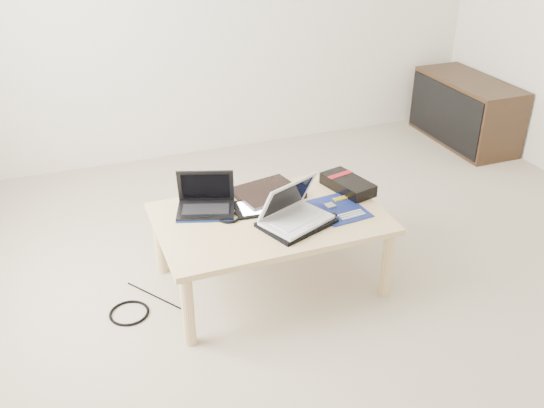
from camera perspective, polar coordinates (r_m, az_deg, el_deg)
name	(u,v)px	position (r m, az deg, el deg)	size (l,w,h in m)	color
ground	(343,294)	(3.12, 6.72, -8.38)	(4.00, 4.00, 0.00)	#BDB099
coffee_table	(270,224)	(2.98, -0.18, -1.93)	(1.10, 0.70, 0.40)	#E2C888
media_cabinet	(465,111)	(4.97, 17.71, 8.34)	(0.41, 0.90, 0.50)	#3D2919
book	(268,193)	(3.13, -0.42, 1.05)	(0.36, 0.32, 0.03)	black
netbook	(206,202)	(3.00, -6.25, 0.15)	(0.33, 0.28, 0.20)	black
tablet	(259,208)	(3.01, -1.23, -0.34)	(0.26, 0.20, 0.01)	black
remote	(284,206)	(3.02, 1.11, -0.22)	(0.12, 0.20, 0.02)	#ADACB1
neoprene_sleeve	(296,223)	(2.88, 2.32, -1.78)	(0.33, 0.24, 0.02)	black
white_laptop	(294,212)	(2.86, 2.04, -0.76)	(0.37, 0.32, 0.21)	silver
motherboard	(339,209)	(3.03, 6.33, -0.43)	(0.26, 0.31, 0.01)	#0D1153
gpu_box	(348,184)	(3.21, 7.14, 1.84)	(0.21, 0.32, 0.07)	black
cable_coil	(229,217)	(2.93, -4.09, -1.26)	(0.11, 0.11, 0.01)	black
floor_cable_coil	(129,313)	(3.04, -13.30, -9.95)	(0.19, 0.19, 0.01)	black
floor_cable_trail	(155,296)	(3.13, -10.93, -8.52)	(0.01, 0.01, 0.39)	black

